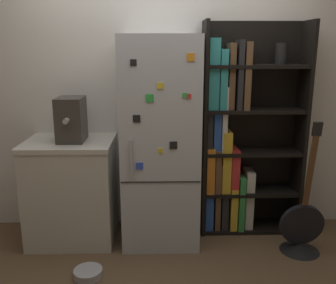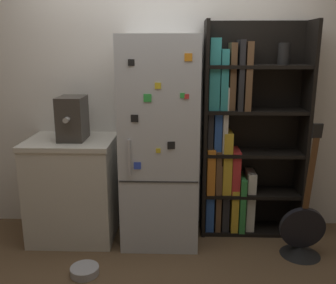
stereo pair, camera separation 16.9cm
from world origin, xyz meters
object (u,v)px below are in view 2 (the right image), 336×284
(pet_bowl, at_px, (85,270))
(refrigerator, at_px, (160,142))
(espresso_machine, at_px, (72,118))
(guitar, at_px, (302,236))
(bookshelf, at_px, (239,142))

(pet_bowl, bearing_deg, refrigerator, 48.04)
(espresso_machine, bearing_deg, guitar, -8.23)
(espresso_machine, height_order, pet_bowl, espresso_machine)
(refrigerator, xyz_separation_m, pet_bowl, (-0.55, -0.61, -0.86))
(bookshelf, height_order, guitar, bookshelf)
(refrigerator, relative_size, pet_bowl, 8.14)
(refrigerator, bearing_deg, espresso_machine, -179.81)
(guitar, bearing_deg, espresso_machine, 171.77)
(bookshelf, bearing_deg, espresso_machine, -173.03)
(bookshelf, xyz_separation_m, pet_bowl, (-1.26, -0.79, -0.82))
(refrigerator, xyz_separation_m, bookshelf, (0.71, 0.18, -0.03))
(refrigerator, bearing_deg, bookshelf, 13.95)
(guitar, bearing_deg, pet_bowl, -169.15)
(espresso_machine, height_order, guitar, espresso_machine)
(bookshelf, height_order, pet_bowl, bookshelf)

